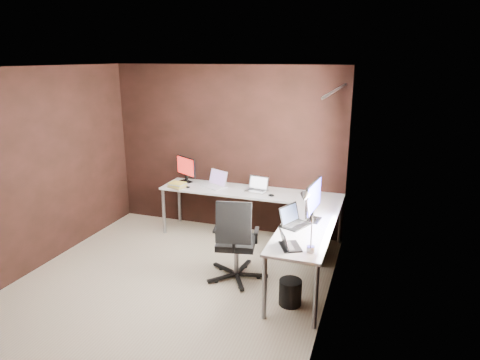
# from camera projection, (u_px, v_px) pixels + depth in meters

# --- Properties ---
(room) EXTENTS (3.60, 3.60, 2.50)m
(room) POSITION_uv_depth(u_px,v_px,m) (200.00, 180.00, 4.79)
(room) COLOR #BCB292
(room) RESTS_ON ground
(desk) EXTENTS (2.65, 2.25, 0.73)m
(desk) POSITION_uv_depth(u_px,v_px,m) (266.00, 207.00, 5.68)
(desk) COLOR white
(desk) RESTS_ON ground
(drawer_pedestal) EXTENTS (0.42, 0.50, 0.60)m
(drawer_pedestal) POSITION_uv_depth(u_px,v_px,m) (310.00, 236.00, 5.70)
(drawer_pedestal) COLOR white
(drawer_pedestal) RESTS_ON ground
(monitor_left) EXTENTS (0.40, 0.24, 0.39)m
(monitor_left) POSITION_uv_depth(u_px,v_px,m) (186.00, 168.00, 6.59)
(monitor_left) COLOR black
(monitor_left) RESTS_ON desk
(monitor_right) EXTENTS (0.16, 0.59, 0.48)m
(monitor_right) POSITION_uv_depth(u_px,v_px,m) (313.00, 199.00, 5.01)
(monitor_right) COLOR black
(monitor_right) RESTS_ON desk
(laptop_white) EXTENTS (0.43, 0.38, 0.24)m
(laptop_white) POSITION_uv_depth(u_px,v_px,m) (215.00, 183.00, 6.40)
(laptop_white) COLOR white
(laptop_white) RESTS_ON desk
(laptop_silver) EXTENTS (0.33, 0.26, 0.20)m
(laptop_silver) POSITION_uv_depth(u_px,v_px,m) (257.00, 188.00, 6.19)
(laptop_silver) COLOR silver
(laptop_silver) RESTS_ON desk
(laptop_black_big) EXTENTS (0.36, 0.41, 0.23)m
(laptop_black_big) POSITION_uv_depth(u_px,v_px,m) (293.00, 221.00, 4.93)
(laptop_black_big) COLOR black
(laptop_black_big) RESTS_ON desk
(laptop_black_small) EXTENTS (0.30, 0.33, 0.18)m
(laptop_black_small) POSITION_uv_depth(u_px,v_px,m) (288.00, 244.00, 4.35)
(laptop_black_small) COLOR black
(laptop_black_small) RESTS_ON desk
(book_stack) EXTENTS (0.30, 0.26, 0.08)m
(book_stack) POSITION_uv_depth(u_px,v_px,m) (177.00, 185.00, 6.34)
(book_stack) COLOR tan
(book_stack) RESTS_ON desk
(mouse_left) EXTENTS (0.08, 0.06, 0.03)m
(mouse_left) POSITION_uv_depth(u_px,v_px,m) (188.00, 187.00, 6.33)
(mouse_left) COLOR black
(mouse_left) RESTS_ON desk
(mouse_corner) EXTENTS (0.10, 0.07, 0.03)m
(mouse_corner) POSITION_uv_depth(u_px,v_px,m) (271.00, 195.00, 5.95)
(mouse_corner) COLOR black
(mouse_corner) RESTS_ON desk
(desk_lamp) EXTENTS (0.19, 0.22, 0.60)m
(desk_lamp) POSITION_uv_depth(u_px,v_px,m) (307.00, 214.00, 4.24)
(desk_lamp) COLOR slate
(desk_lamp) RESTS_ON desk
(office_chair) EXTENTS (0.58, 0.60, 1.04)m
(office_chair) POSITION_uv_depth(u_px,v_px,m) (236.00, 256.00, 5.13)
(office_chair) COLOR black
(office_chair) RESTS_ON ground
(wastebasket) EXTENTS (0.27, 0.27, 0.28)m
(wastebasket) POSITION_uv_depth(u_px,v_px,m) (290.00, 292.00, 4.64)
(wastebasket) COLOR black
(wastebasket) RESTS_ON ground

